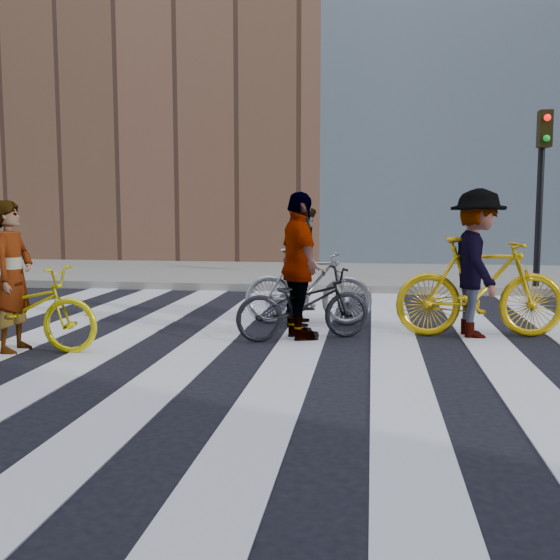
% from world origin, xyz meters
% --- Properties ---
extents(ground, '(100.00, 100.00, 0.00)m').
position_xyz_m(ground, '(0.00, 0.00, 0.00)').
color(ground, black).
rests_on(ground, ground).
extents(sidewalk_far, '(100.00, 5.00, 0.15)m').
position_xyz_m(sidewalk_far, '(0.00, 7.50, 0.07)').
color(sidewalk_far, gray).
rests_on(sidewalk_far, ground).
extents(zebra_crosswalk, '(8.25, 10.00, 0.01)m').
position_xyz_m(zebra_crosswalk, '(0.00, 0.00, 0.01)').
color(zebra_crosswalk, silver).
rests_on(zebra_crosswalk, ground).
extents(traffic_signal, '(0.22, 0.42, 3.33)m').
position_xyz_m(traffic_signal, '(4.40, 5.32, 2.28)').
color(traffic_signal, black).
rests_on(traffic_signal, ground).
extents(bike_yellow_left, '(1.84, 0.67, 0.96)m').
position_xyz_m(bike_yellow_left, '(-2.52, -0.49, 0.48)').
color(bike_yellow_left, '#D0C60B').
rests_on(bike_yellow_left, ground).
extents(bike_silver_mid, '(1.76, 0.52, 1.05)m').
position_xyz_m(bike_silver_mid, '(0.51, 1.64, 0.53)').
color(bike_silver_mid, '#A9ABB3').
rests_on(bike_silver_mid, ground).
extents(bike_yellow_right, '(2.12, 0.78, 1.25)m').
position_xyz_m(bike_yellow_right, '(2.71, 1.09, 0.62)').
color(bike_yellow_right, '#DEAD0C').
rests_on(bike_yellow_right, ground).
extents(bike_dark_rear, '(1.78, 1.22, 0.89)m').
position_xyz_m(bike_dark_rear, '(0.56, 0.62, 0.44)').
color(bike_dark_rear, black).
rests_on(bike_dark_rear, ground).
extents(rider_left, '(0.41, 0.62, 1.68)m').
position_xyz_m(rider_left, '(-2.57, -0.49, 0.84)').
color(rider_left, slate).
rests_on(rider_left, ground).
extents(rider_mid, '(0.63, 0.80, 1.63)m').
position_xyz_m(rider_mid, '(0.46, 1.64, 0.82)').
color(rider_mid, slate).
rests_on(rider_mid, ground).
extents(rider_right, '(0.79, 1.24, 1.84)m').
position_xyz_m(rider_right, '(2.66, 1.09, 0.92)').
color(rider_right, slate).
rests_on(rider_right, ground).
extents(rider_rear, '(0.83, 1.14, 1.80)m').
position_xyz_m(rider_rear, '(0.51, 0.62, 0.90)').
color(rider_rear, slate).
rests_on(rider_rear, ground).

